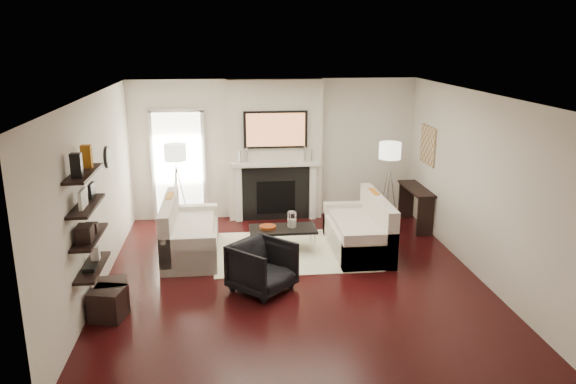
{
  "coord_description": "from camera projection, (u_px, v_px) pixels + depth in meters",
  "views": [
    {
      "loc": [
        -0.92,
        -7.68,
        3.47
      ],
      "look_at": [
        0.0,
        0.6,
        1.15
      ],
      "focal_mm": 35.0,
      "sensor_mm": 36.0,
      "label": 1
    }
  ],
  "objects": [
    {
      "name": "mantel_shelf",
      "position": [
        276.0,
        164.0,
        10.66
      ],
      "size": [
        1.7,
        0.18,
        0.07
      ],
      "primitive_type": "cube",
      "color": "white",
      "rests_on": "chimney_breast"
    },
    {
      "name": "mantel_pilaster_r",
      "position": [
        313.0,
        192.0,
        10.91
      ],
      "size": [
        0.12,
        0.08,
        1.1
      ],
      "primitive_type": "cube",
      "color": "white",
      "rests_on": "floor"
    },
    {
      "name": "pillow_right_orange",
      "position": [
        374.0,
        203.0,
        9.54
      ],
      "size": [
        0.1,
        0.42,
        0.42
      ],
      "primitive_type": "cube",
      "color": "#B96D16",
      "rests_on": "loveseat_right_cushion"
    },
    {
      "name": "rug",
      "position": [
        293.0,
        251.0,
        9.38
      ],
      "size": [
        2.6,
        2.0,
        0.01
      ],
      "primitive_type": "cube",
      "color": "#EDE9C2",
      "rests_on": "floor"
    },
    {
      "name": "decor_books",
      "position": [
        90.0,
        268.0,
        6.83
      ],
      "size": [
        0.14,
        0.2,
        0.05
      ],
      "primitive_type": "cube",
      "color": "black",
      "rests_on": "shelf_bottom"
    },
    {
      "name": "candlestick_r_tall",
      "position": [
        305.0,
        154.0,
        10.68
      ],
      "size": [
        0.04,
        0.04,
        0.3
      ],
      "primitive_type": "cylinder",
      "color": "silver",
      "rests_on": "mantel_shelf"
    },
    {
      "name": "shelf_lower",
      "position": [
        90.0,
        237.0,
        6.85
      ],
      "size": [
        0.25,
        1.0,
        0.04
      ],
      "primitive_type": "cube",
      "color": "black",
      "rests_on": "wall_left"
    },
    {
      "name": "lamp_right_shade",
      "position": [
        390.0,
        151.0,
        10.26
      ],
      "size": [
        0.4,
        0.4,
        0.3
      ],
      "primitive_type": "cylinder",
      "color": "white",
      "rests_on": "lamp_right_post"
    },
    {
      "name": "loveseat_right_back",
      "position": [
        378.0,
        220.0,
        9.3
      ],
      "size": [
        0.18,
        1.8,
        0.8
      ],
      "primitive_type": "cube",
      "color": "beige",
      "rests_on": "floor"
    },
    {
      "name": "candlestick_l_tall",
      "position": [
        247.0,
        155.0,
        10.56
      ],
      "size": [
        0.04,
        0.04,
        0.3
      ],
      "primitive_type": "cylinder",
      "color": "silver",
      "rests_on": "mantel_shelf"
    },
    {
      "name": "loveseat_left_arm_n",
      "position": [
        188.0,
        256.0,
        8.39
      ],
      "size": [
        0.85,
        0.18,
        0.6
      ],
      "primitive_type": "cube",
      "color": "beige",
      "rests_on": "floor"
    },
    {
      "name": "candlestick_l_short",
      "position": [
        240.0,
        157.0,
        10.55
      ],
      "size": [
        0.04,
        0.04,
        0.24
      ],
      "primitive_type": "cylinder",
      "color": "silver",
      "rests_on": "mantel_shelf"
    },
    {
      "name": "pillow_left_charcoal",
      "position": [
        167.0,
        219.0,
        8.73
      ],
      "size": [
        0.1,
        0.4,
        0.4
      ],
      "primitive_type": "cube",
      "color": "black",
      "rests_on": "loveseat_left_cushion"
    },
    {
      "name": "decor_frame_a",
      "position": [
        83.0,
        198.0,
        6.59
      ],
      "size": [
        0.04,
        0.3,
        0.22
      ],
      "primitive_type": "cube",
      "color": "white",
      "rests_on": "shelf_upper"
    },
    {
      "name": "fireplace_surround",
      "position": [
        276.0,
        194.0,
        10.87
      ],
      "size": [
        1.3,
        0.02,
        1.04
      ],
      "primitive_type": "cube",
      "color": "black",
      "rests_on": "floor"
    },
    {
      "name": "chimney_breast",
      "position": [
        275.0,
        150.0,
        10.77
      ],
      "size": [
        1.8,
        0.25,
        2.7
      ],
      "primitive_type": "cube",
      "color": "silver",
      "rests_on": "floor"
    },
    {
      "name": "door_trim_r",
      "position": [
        204.0,
        166.0,
        10.79
      ],
      "size": [
        0.06,
        0.06,
        2.16
      ],
      "primitive_type": "cube",
      "color": "white",
      "rests_on": "floor"
    },
    {
      "name": "coffee_table",
      "position": [
        283.0,
        229.0,
        9.24
      ],
      "size": [
        1.1,
        0.55,
        0.04
      ],
      "primitive_type": "cube",
      "color": "black",
      "rests_on": "floor"
    },
    {
      "name": "loveseat_left_arm_s",
      "position": [
        194.0,
        221.0,
        9.94
      ],
      "size": [
        0.85,
        0.18,
        0.6
      ],
      "primitive_type": "cube",
      "color": "beige",
      "rests_on": "floor"
    },
    {
      "name": "lamp_left_leg_c",
      "position": [
        174.0,
        199.0,
        10.24
      ],
      "size": [
        0.14,
        0.22,
        1.23
      ],
      "primitive_type": "cylinder",
      "rotation": [
        0.18,
        0.0,
        2.62
      ],
      "color": "silver",
      "rests_on": "floor"
    },
    {
      "name": "door_trim_top",
      "position": [
        176.0,
        111.0,
        10.45
      ],
      "size": [
        1.02,
        0.06,
        0.06
      ],
      "primitive_type": "cube",
      "color": "white",
      "rests_on": "wall_back"
    },
    {
      "name": "loveseat_left_base",
      "position": [
        191.0,
        242.0,
        9.19
      ],
      "size": [
        0.85,
        1.8,
        0.42
      ],
      "primitive_type": "cube",
      "color": "beige",
      "rests_on": "floor"
    },
    {
      "name": "loveseat_right_arm_s",
      "position": [
        347.0,
        218.0,
        10.1
      ],
      "size": [
        0.85,
        0.18,
        0.6
      ],
      "primitive_type": "cube",
      "color": "beige",
      "rests_on": "floor"
    },
    {
      "name": "ottoman_near",
      "position": [
        112.0,
        295.0,
        7.34
      ],
      "size": [
        0.46,
        0.46,
        0.4
      ],
      "primitive_type": "cube",
      "rotation": [
        0.0,
        0.0,
        0.16
      ],
      "color": "black",
      "rests_on": "floor"
    },
    {
      "name": "decor_box_tall",
      "position": [
        95.0,
        253.0,
        7.13
      ],
      "size": [
        0.1,
        0.1,
        0.18
      ],
      "primitive_type": "cube",
      "color": "white",
      "rests_on": "shelf_bottom"
    },
    {
      "name": "lamp_left_post",
      "position": [
        178.0,
        197.0,
        10.34
      ],
      "size": [
        0.02,
        0.02,
        1.2
      ],
      "primitive_type": "cylinder",
      "color": "silver",
      "rests_on": "floor"
    },
    {
      "name": "armchair",
      "position": [
        262.0,
        265.0,
        7.84
      ],
      "size": [
        1.03,
        1.03,
        0.77
      ],
      "primitive_type": "imported",
      "rotation": [
        0.0,
        0.0,
        0.79
      ],
      "color": "black",
      "rests_on": "floor"
    },
    {
      "name": "loveseat_right_base",
      "position": [
        357.0,
        239.0,
        9.35
      ],
      "size": [
        0.85,
        1.8,
        0.42
      ],
      "primitive_type": "cube",
      "color": "beige",
      "rests_on": "floor"
    },
    {
      "name": "wall_art",
      "position": [
        428.0,
        145.0,
        10.22
      ],
      "size": [
        0.03,
        0.7,
        0.7
      ],
      "primitive_type": "cube",
      "color": "tan",
      "rests_on": "wall_right"
    },
    {
      "name": "room_envelope",
      "position": [
        293.0,
        190.0,
        8.02
      ],
      "size": [
        6.0,
        6.0,
        6.0
      ],
      "color": "black",
      "rests_on": "ground"
    },
    {
      "name": "candlestick_r_short",
      "position": [
        311.0,
        155.0,
        10.7
      ],
      "size": [
        0.04,
        0.04,
        0.24
      ],
      "primitive_type": "cylinder",
      "color": "silver",
      "rests_on": "mantel_shelf"
    },
    {
      "name": "loveseat_right_cushion",
      "position": [
        355.0,
        224.0,
        9.28
      ],
      "size": [
        0.63,
        1.44,
        0.1
      ],
      "primitive_type": "cube",
      "color": "beige",
      "rests_on": "loveseat_right_base"
    },
    {
      "name": "console_top",
      "position": [
        416.0,
        189.0,
        10.43
      ],
      "size": [
        0.35,
        1.2,
        0.04
      ],
      "primitive_type": "cube",
      "color": "black",
      "rests_on": "floor"
    },
    {
      "name": "lamp_left_leg_a",
      "position": [
        184.0,
        197.0,
        10.35
      ],
      "size": [
        0.25,
        0.02,
        1.23
      ],
      "primitive_type": "cylinder",
      "rotation": [
        0.18,
        0.0,
        4.71
      ],
      "color": "silver",
      "rests_on": "floor"
    },
    {
      "name": "lamp_right_leg_a",
      "position": [
        394.0,
        195.0,
        10.49
      ],
      "size": [
        0.25,
        0.02,
        1.23
      ],
      "primitive_type": "cylinder",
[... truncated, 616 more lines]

